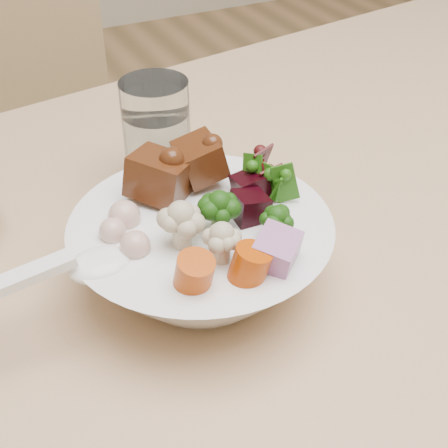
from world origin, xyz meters
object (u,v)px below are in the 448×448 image
(dining_table, at_px, (331,258))
(food_bowl, at_px, (203,247))
(chair_far, at_px, (33,187))
(water_glass, at_px, (157,140))

(dining_table, xyz_separation_m, food_bowl, (-0.20, -0.05, 0.12))
(chair_far, height_order, water_glass, water_glass)
(food_bowl, bearing_deg, water_glass, 81.82)
(dining_table, bearing_deg, chair_far, 102.09)
(dining_table, distance_m, food_bowl, 0.24)
(dining_table, height_order, food_bowl, food_bowl)
(food_bowl, xyz_separation_m, water_glass, (0.03, 0.18, 0.02))
(water_glass, bearing_deg, dining_table, -39.11)
(chair_far, bearing_deg, water_glass, -70.66)
(food_bowl, bearing_deg, dining_table, 13.07)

